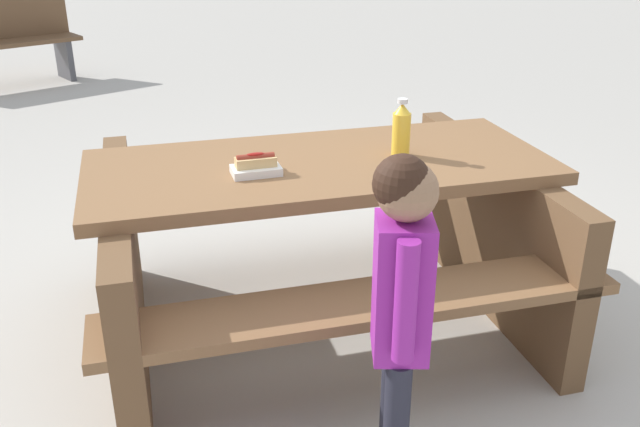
{
  "coord_description": "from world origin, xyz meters",
  "views": [
    {
      "loc": [
        0.62,
        2.48,
        1.65
      ],
      "look_at": [
        0.0,
        0.0,
        0.52
      ],
      "focal_mm": 38.88,
      "sensor_mm": 36.0,
      "label": 1
    }
  ],
  "objects_px": {
    "picnic_table": "(320,231)",
    "hotdog_tray": "(256,166)",
    "child_in_coat": "(400,290)",
    "soda_bottle": "(401,130)"
  },
  "relations": [
    {
      "from": "soda_bottle",
      "to": "child_in_coat",
      "type": "bearing_deg",
      "value": 70.2
    },
    {
      "from": "soda_bottle",
      "to": "hotdog_tray",
      "type": "bearing_deg",
      "value": 6.8
    },
    {
      "from": "picnic_table",
      "to": "hotdog_tray",
      "type": "distance_m",
      "value": 0.44
    },
    {
      "from": "picnic_table",
      "to": "child_in_coat",
      "type": "distance_m",
      "value": 0.96
    },
    {
      "from": "hotdog_tray",
      "to": "child_in_coat",
      "type": "relative_size",
      "value": 0.17
    },
    {
      "from": "hotdog_tray",
      "to": "child_in_coat",
      "type": "height_order",
      "value": "child_in_coat"
    },
    {
      "from": "child_in_coat",
      "to": "picnic_table",
      "type": "bearing_deg",
      "value": -90.25
    },
    {
      "from": "soda_bottle",
      "to": "picnic_table",
      "type": "bearing_deg",
      "value": -3.02
    },
    {
      "from": "soda_bottle",
      "to": "child_in_coat",
      "type": "height_order",
      "value": "child_in_coat"
    },
    {
      "from": "picnic_table",
      "to": "child_in_coat",
      "type": "bearing_deg",
      "value": 89.75
    }
  ]
}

